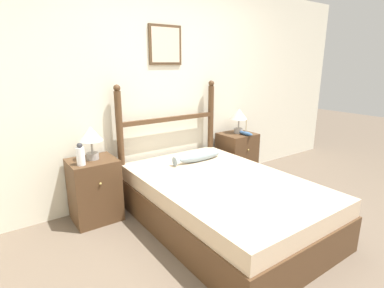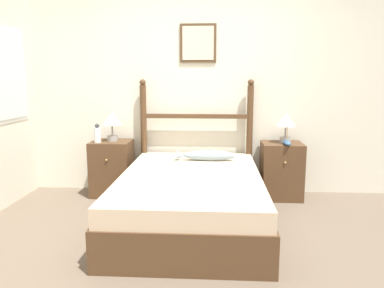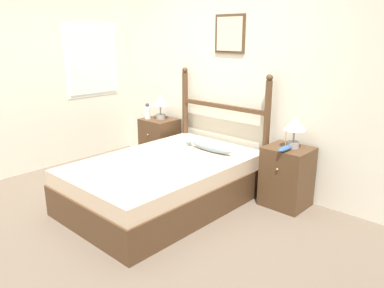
{
  "view_description": "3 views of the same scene",
  "coord_description": "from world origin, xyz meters",
  "px_view_note": "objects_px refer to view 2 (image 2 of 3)",
  "views": [
    {
      "loc": [
        -1.89,
        -1.46,
        1.6
      ],
      "look_at": [
        -0.11,
        1.06,
        0.76
      ],
      "focal_mm": 28.0,
      "sensor_mm": 36.0,
      "label": 1
    },
    {
      "loc": [
        0.16,
        -2.84,
        1.39
      ],
      "look_at": [
        -0.07,
        0.97,
        0.72
      ],
      "focal_mm": 35.0,
      "sensor_mm": 36.0,
      "label": 2
    },
    {
      "loc": [
        2.74,
        -1.98,
        1.81
      ],
      "look_at": [
        0.03,
        0.95,
        0.62
      ],
      "focal_mm": 35.0,
      "sensor_mm": 36.0,
      "label": 3
    }
  ],
  "objects_px": {
    "nightstand_right": "(281,170)",
    "model_boat": "(287,143)",
    "bed": "(191,199)",
    "bottle": "(97,134)",
    "table_lamp_right": "(286,122)",
    "fish_pillow": "(207,156)",
    "table_lamp_left": "(112,121)",
    "nightstand_left": "(112,168)"
  },
  "relations": [
    {
      "from": "nightstand_right",
      "to": "model_boat",
      "type": "bearing_deg",
      "value": -79.51
    },
    {
      "from": "bed",
      "to": "bottle",
      "type": "distance_m",
      "value": 1.45
    },
    {
      "from": "nightstand_right",
      "to": "table_lamp_right",
      "type": "relative_size",
      "value": 1.94
    },
    {
      "from": "bed",
      "to": "fish_pillow",
      "type": "relative_size",
      "value": 3.17
    },
    {
      "from": "nightstand_right",
      "to": "table_lamp_right",
      "type": "height_order",
      "value": "table_lamp_right"
    },
    {
      "from": "table_lamp_left",
      "to": "model_boat",
      "type": "bearing_deg",
      "value": -4.1
    },
    {
      "from": "nightstand_right",
      "to": "fish_pillow",
      "type": "relative_size",
      "value": 1.0
    },
    {
      "from": "bottle",
      "to": "model_boat",
      "type": "distance_m",
      "value": 2.17
    },
    {
      "from": "bed",
      "to": "table_lamp_left",
      "type": "relative_size",
      "value": 6.11
    },
    {
      "from": "nightstand_left",
      "to": "table_lamp_right",
      "type": "relative_size",
      "value": 1.94
    },
    {
      "from": "bed",
      "to": "fish_pillow",
      "type": "xyz_separation_m",
      "value": [
        0.14,
        0.59,
        0.31
      ]
    },
    {
      "from": "bottle",
      "to": "model_boat",
      "type": "bearing_deg",
      "value": -0.82
    },
    {
      "from": "table_lamp_left",
      "to": "model_boat",
      "type": "distance_m",
      "value": 2.04
    },
    {
      "from": "nightstand_left",
      "to": "bottle",
      "type": "bearing_deg",
      "value": -141.82
    },
    {
      "from": "bed",
      "to": "nightstand_left",
      "type": "bearing_deg",
      "value": 139.57
    },
    {
      "from": "bottle",
      "to": "nightstand_left",
      "type": "bearing_deg",
      "value": 38.18
    },
    {
      "from": "table_lamp_left",
      "to": "table_lamp_right",
      "type": "xyz_separation_m",
      "value": [
        2.03,
        0.01,
        0.0
      ]
    },
    {
      "from": "model_boat",
      "to": "fish_pillow",
      "type": "xyz_separation_m",
      "value": [
        -0.89,
        -0.14,
        -0.13
      ]
    },
    {
      "from": "table_lamp_right",
      "to": "table_lamp_left",
      "type": "bearing_deg",
      "value": -179.79
    },
    {
      "from": "nightstand_left",
      "to": "table_lamp_right",
      "type": "xyz_separation_m",
      "value": [
        2.04,
        0.02,
        0.57
      ]
    },
    {
      "from": "table_lamp_right",
      "to": "model_boat",
      "type": "height_order",
      "value": "table_lamp_right"
    },
    {
      "from": "bed",
      "to": "table_lamp_right",
      "type": "bearing_deg",
      "value": 40.18
    },
    {
      "from": "table_lamp_left",
      "to": "model_boat",
      "type": "relative_size",
      "value": 1.4
    },
    {
      "from": "fish_pillow",
      "to": "model_boat",
      "type": "bearing_deg",
      "value": 8.65
    },
    {
      "from": "bottle",
      "to": "fish_pillow",
      "type": "relative_size",
      "value": 0.34
    },
    {
      "from": "table_lamp_right",
      "to": "fish_pillow",
      "type": "bearing_deg",
      "value": -162.26
    },
    {
      "from": "table_lamp_left",
      "to": "bed",
      "type": "bearing_deg",
      "value": -41.29
    },
    {
      "from": "nightstand_left",
      "to": "nightstand_right",
      "type": "bearing_deg",
      "value": 0.0
    },
    {
      "from": "nightstand_left",
      "to": "model_boat",
      "type": "xyz_separation_m",
      "value": [
        2.04,
        -0.13,
        0.35
      ]
    },
    {
      "from": "fish_pillow",
      "to": "bottle",
      "type": "bearing_deg",
      "value": 172.53
    },
    {
      "from": "table_lamp_left",
      "to": "nightstand_right",
      "type": "bearing_deg",
      "value": -0.35
    },
    {
      "from": "nightstand_left",
      "to": "fish_pillow",
      "type": "bearing_deg",
      "value": -13.21
    },
    {
      "from": "table_lamp_right",
      "to": "bottle",
      "type": "height_order",
      "value": "table_lamp_right"
    },
    {
      "from": "bed",
      "to": "model_boat",
      "type": "xyz_separation_m",
      "value": [
        1.03,
        0.72,
        0.44
      ]
    },
    {
      "from": "nightstand_right",
      "to": "model_boat",
      "type": "relative_size",
      "value": 2.71
    },
    {
      "from": "table_lamp_right",
      "to": "nightstand_left",
      "type": "bearing_deg",
      "value": -179.45
    },
    {
      "from": "table_lamp_left",
      "to": "fish_pillow",
      "type": "xyz_separation_m",
      "value": [
        1.13,
        -0.28,
        -0.34
      ]
    },
    {
      "from": "bed",
      "to": "nightstand_right",
      "type": "relative_size",
      "value": 3.16
    },
    {
      "from": "bottle",
      "to": "fish_pillow",
      "type": "xyz_separation_m",
      "value": [
        1.27,
        -0.17,
        -0.2
      ]
    },
    {
      "from": "table_lamp_left",
      "to": "bottle",
      "type": "distance_m",
      "value": 0.23
    },
    {
      "from": "table_lamp_right",
      "to": "model_boat",
      "type": "bearing_deg",
      "value": -92.88
    },
    {
      "from": "bottle",
      "to": "model_boat",
      "type": "xyz_separation_m",
      "value": [
        2.16,
        -0.03,
        -0.07
      ]
    }
  ]
}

